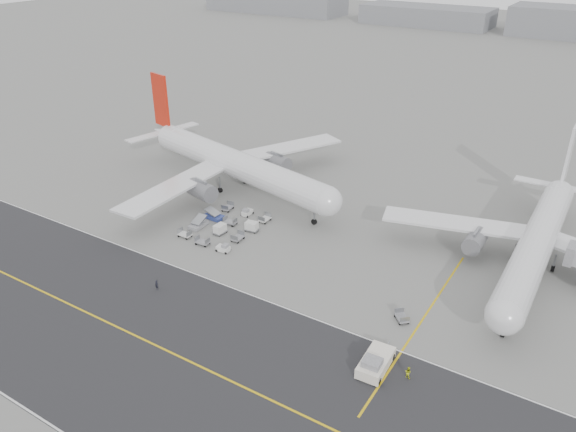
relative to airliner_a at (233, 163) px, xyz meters
The scene contains 9 objects.
ground 33.67m from the airliner_a, 55.28° to the right, with size 700.00×700.00×0.00m, color gray.
taxiway 51.50m from the airliner_a, 62.14° to the right, with size 220.00×59.00×0.03m.
airliner_a is the anchor object (origin of this frame).
airliner_b 59.12m from the airliner_a, ahead, with size 50.35×50.89×17.56m.
pushback_tug 58.49m from the airliner_a, 35.85° to the right, with size 3.31×8.31×2.36m.
gse_cluster 18.70m from the airliner_a, 58.14° to the right, with size 16.37×20.08×1.86m, color #9A9A9F, non-canonical shape.
stray_dolly 52.32m from the airliner_a, 26.69° to the right, with size 1.42×2.31×1.42m, color silver, non-canonical shape.
ground_crew_a 38.19m from the airliner_a, 70.89° to the right, with size 0.58×0.38×1.59m, color black.
ground_crew_b 61.38m from the airliner_a, 33.13° to the right, with size 0.78×0.61×1.61m, color #C0CD18.
Camera 1 is at (47.23, -57.48, 48.60)m, focal length 35.00 mm.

